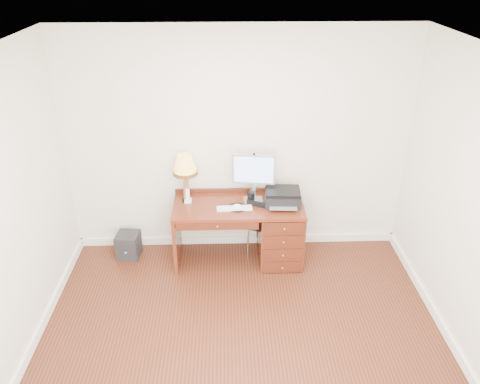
{
  "coord_description": "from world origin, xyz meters",
  "views": [
    {
      "loc": [
        -0.13,
        -3.29,
        3.39
      ],
      "look_at": [
        0.01,
        1.2,
        1.02
      ],
      "focal_mm": 35.0,
      "sensor_mm": 36.0,
      "label": 1
    }
  ],
  "objects_px": {
    "monitor": "(253,172)",
    "leg_lamp": "(185,167)",
    "equipment_box": "(129,245)",
    "desk": "(265,229)",
    "phone": "(188,198)",
    "printer": "(283,197)",
    "chair": "(266,222)"
  },
  "relations": [
    {
      "from": "monitor",
      "to": "phone",
      "type": "xyz_separation_m",
      "value": [
        -0.76,
        -0.04,
        -0.3
      ]
    },
    {
      "from": "monitor",
      "to": "chair",
      "type": "bearing_deg",
      "value": -21.85
    },
    {
      "from": "desk",
      "to": "printer",
      "type": "distance_m",
      "value": 0.47
    },
    {
      "from": "leg_lamp",
      "to": "chair",
      "type": "xyz_separation_m",
      "value": [
        0.93,
        -0.08,
        -0.68
      ]
    },
    {
      "from": "monitor",
      "to": "leg_lamp",
      "type": "bearing_deg",
      "value": -171.12
    },
    {
      "from": "printer",
      "to": "phone",
      "type": "relative_size",
      "value": 2.48
    },
    {
      "from": "monitor",
      "to": "printer",
      "type": "height_order",
      "value": "monitor"
    },
    {
      "from": "desk",
      "to": "phone",
      "type": "relative_size",
      "value": 8.78
    },
    {
      "from": "monitor",
      "to": "desk",
      "type": "bearing_deg",
      "value": -31.89
    },
    {
      "from": "monitor",
      "to": "equipment_box",
      "type": "xyz_separation_m",
      "value": [
        -1.52,
        -0.03,
        -0.95
      ]
    },
    {
      "from": "leg_lamp",
      "to": "equipment_box",
      "type": "xyz_separation_m",
      "value": [
        -0.74,
        -0.02,
        -1.02
      ]
    },
    {
      "from": "phone",
      "to": "equipment_box",
      "type": "height_order",
      "value": "phone"
    },
    {
      "from": "phone",
      "to": "printer",
      "type": "bearing_deg",
      "value": -1.78
    },
    {
      "from": "leg_lamp",
      "to": "phone",
      "type": "height_order",
      "value": "leg_lamp"
    },
    {
      "from": "desk",
      "to": "leg_lamp",
      "type": "xyz_separation_m",
      "value": [
        -0.92,
        0.11,
        0.76
      ]
    },
    {
      "from": "phone",
      "to": "equipment_box",
      "type": "distance_m",
      "value": 1.0
    },
    {
      "from": "phone",
      "to": "chair",
      "type": "height_order",
      "value": "phone"
    },
    {
      "from": "desk",
      "to": "monitor",
      "type": "distance_m",
      "value": 0.72
    },
    {
      "from": "printer",
      "to": "phone",
      "type": "height_order",
      "value": "printer"
    },
    {
      "from": "desk",
      "to": "printer",
      "type": "xyz_separation_m",
      "value": [
        0.19,
        0.0,
        0.43
      ]
    },
    {
      "from": "desk",
      "to": "equipment_box",
      "type": "bearing_deg",
      "value": 176.69
    },
    {
      "from": "leg_lamp",
      "to": "printer",
      "type": "bearing_deg",
      "value": -5.72
    },
    {
      "from": "leg_lamp",
      "to": "phone",
      "type": "relative_size",
      "value": 3.4
    },
    {
      "from": "leg_lamp",
      "to": "equipment_box",
      "type": "height_order",
      "value": "leg_lamp"
    },
    {
      "from": "monitor",
      "to": "equipment_box",
      "type": "height_order",
      "value": "monitor"
    },
    {
      "from": "desk",
      "to": "equipment_box",
      "type": "height_order",
      "value": "desk"
    },
    {
      "from": "desk",
      "to": "phone",
      "type": "distance_m",
      "value": 0.99
    },
    {
      "from": "leg_lamp",
      "to": "equipment_box",
      "type": "distance_m",
      "value": 1.27
    },
    {
      "from": "printer",
      "to": "leg_lamp",
      "type": "xyz_separation_m",
      "value": [
        -1.11,
        0.11,
        0.34
      ]
    },
    {
      "from": "monitor",
      "to": "printer",
      "type": "distance_m",
      "value": 0.44
    },
    {
      "from": "leg_lamp",
      "to": "chair",
      "type": "bearing_deg",
      "value": -4.94
    },
    {
      "from": "chair",
      "to": "equipment_box",
      "type": "bearing_deg",
      "value": -159.06
    }
  ]
}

